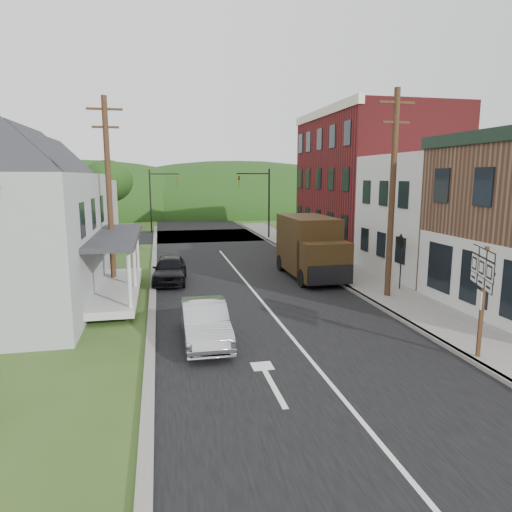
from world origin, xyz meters
TOP-DOWN VIEW (x-y plane):
  - ground at (0.00, 0.00)m, footprint 120.00×120.00m
  - road at (0.00, 10.00)m, footprint 9.00×90.00m
  - cross_road at (0.00, 27.00)m, footprint 60.00×9.00m
  - sidewalk_right at (5.90, 8.00)m, footprint 2.80×55.00m
  - curb_right at (4.55, 8.00)m, footprint 0.20×55.00m
  - curb_left at (-4.65, 8.00)m, footprint 0.30×55.00m
  - storefront_white at (11.30, 7.50)m, footprint 8.00×7.00m
  - storefront_red at (11.30, 17.00)m, footprint 8.00×12.00m
  - house_blue at (-11.00, 17.00)m, footprint 7.14×8.16m
  - house_cream at (-11.50, 26.00)m, footprint 7.14×8.16m
  - utility_pole_right at (5.60, 3.50)m, footprint 1.60×0.26m
  - utility_pole_left at (-6.50, 8.00)m, footprint 1.60×0.26m
  - traffic_signal_right at (4.30, 23.50)m, footprint 2.87×0.20m
  - traffic_signal_left at (-4.30, 30.50)m, footprint 2.87×0.20m
  - tree_left_d at (-9.00, 32.00)m, footprint 4.80×4.80m
  - forested_ridge at (0.00, 55.00)m, footprint 90.00×30.00m
  - silver_sedan at (-2.90, -0.31)m, footprint 1.43×4.07m
  - dark_sedan at (-3.80, 8.62)m, footprint 1.94×4.17m
  - delivery_van at (3.60, 8.25)m, footprint 2.42×5.81m
  - route_sign_cluster at (4.76, -3.50)m, footprint 0.73×1.77m
  - warning_sign at (6.72, 4.47)m, footprint 0.10×0.73m

SIDE VIEW (x-z plane):
  - ground at x=0.00m, z-range 0.00..0.00m
  - road at x=0.00m, z-range -0.01..0.01m
  - cross_road at x=0.00m, z-range -0.01..0.01m
  - forested_ridge at x=0.00m, z-range -8.00..8.00m
  - curb_left at x=-4.65m, z-range 0.00..0.12m
  - sidewalk_right at x=5.90m, z-range 0.00..0.15m
  - curb_right at x=4.55m, z-range 0.00..0.15m
  - silver_sedan at x=-2.90m, z-range 0.00..1.34m
  - dark_sedan at x=-3.80m, z-range 0.00..1.38m
  - delivery_van at x=3.60m, z-range 0.02..3.27m
  - warning_sign at x=6.72m, z-range 0.51..3.14m
  - route_sign_cluster at x=4.76m, z-range 0.63..3.91m
  - storefront_white at x=11.30m, z-range 0.00..6.50m
  - house_blue at x=-11.00m, z-range 0.05..7.33m
  - house_cream at x=-11.50m, z-range 0.05..7.33m
  - traffic_signal_right at x=4.30m, z-range 0.76..6.76m
  - traffic_signal_left at x=-4.30m, z-range 0.76..6.76m
  - utility_pole_right at x=5.60m, z-range 0.16..9.16m
  - utility_pole_left at x=-6.50m, z-range 0.16..9.16m
  - tree_left_d at x=-9.00m, z-range 1.41..8.35m
  - storefront_red at x=11.30m, z-range 0.00..10.00m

